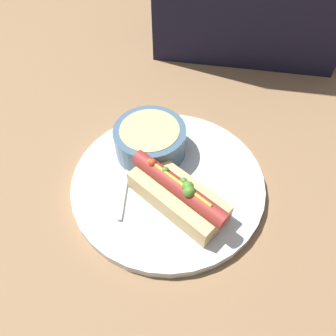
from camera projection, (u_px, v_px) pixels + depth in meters
ground_plane at (168, 185)px, 0.51m from camera, size 4.00×4.00×0.00m
dinner_plate at (168, 182)px, 0.51m from camera, size 0.30×0.30×0.02m
hot_dog at (178, 194)px, 0.46m from camera, size 0.15×0.13×0.06m
soup_bowl at (150, 139)px, 0.52m from camera, size 0.11×0.11×0.05m
spoon at (131, 147)px, 0.54m from camera, size 0.04×0.18×0.01m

